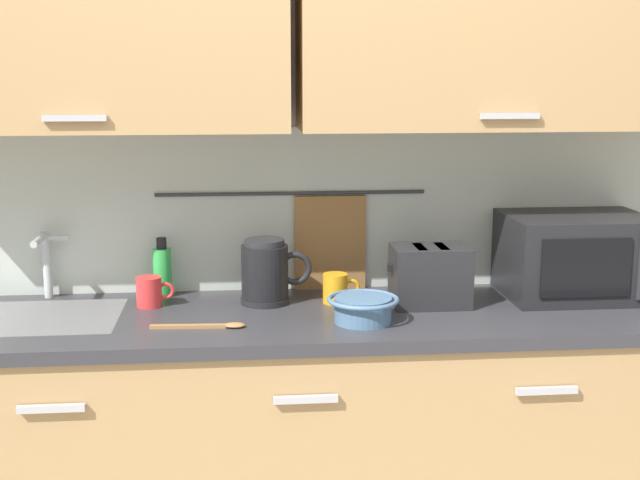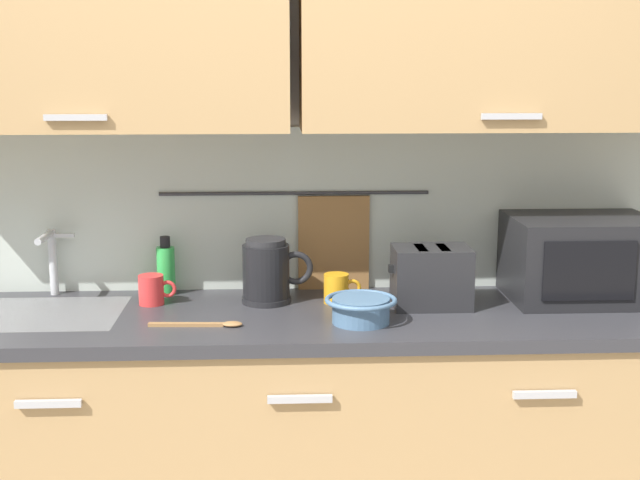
% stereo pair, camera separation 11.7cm
% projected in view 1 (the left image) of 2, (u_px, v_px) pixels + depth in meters
% --- Properties ---
extents(counter_unit, '(2.53, 0.64, 0.90)m').
position_uv_depth(counter_unit, '(295.00, 446.00, 2.70)').
color(counter_unit, tan).
rests_on(counter_unit, ground).
extents(back_wall_assembly, '(3.70, 0.41, 2.50)m').
position_uv_depth(back_wall_assembly, '(292.00, 105.00, 2.72)').
color(back_wall_assembly, silver).
rests_on(back_wall_assembly, ground).
extents(sink_faucet, '(0.09, 0.17, 0.22)m').
position_uv_depth(sink_faucet, '(45.00, 256.00, 2.73)').
color(sink_faucet, '#B2B5BA').
rests_on(sink_faucet, counter_unit).
extents(microwave, '(0.46, 0.35, 0.27)m').
position_uv_depth(microwave, '(576.00, 256.00, 2.78)').
color(microwave, black).
rests_on(microwave, counter_unit).
extents(electric_kettle, '(0.23, 0.16, 0.21)m').
position_uv_depth(electric_kettle, '(266.00, 272.00, 2.70)').
color(electric_kettle, black).
rests_on(electric_kettle, counter_unit).
extents(dish_soap_bottle, '(0.06, 0.06, 0.20)m').
position_uv_depth(dish_soap_bottle, '(162.00, 271.00, 2.79)').
color(dish_soap_bottle, green).
rests_on(dish_soap_bottle, counter_unit).
extents(mug_near_sink, '(0.12, 0.08, 0.09)m').
position_uv_depth(mug_near_sink, '(150.00, 292.00, 2.67)').
color(mug_near_sink, red).
rests_on(mug_near_sink, counter_unit).
extents(mixing_bowl, '(0.21, 0.21, 0.08)m').
position_uv_depth(mixing_bowl, '(363.00, 308.00, 2.50)').
color(mixing_bowl, '#4C7093').
rests_on(mixing_bowl, counter_unit).
extents(toaster, '(0.26, 0.17, 0.19)m').
position_uv_depth(toaster, '(430.00, 275.00, 2.68)').
color(toaster, '#232326').
rests_on(toaster, counter_unit).
extents(mug_by_kettle, '(0.12, 0.08, 0.09)m').
position_uv_depth(mug_by_kettle, '(336.00, 288.00, 2.71)').
color(mug_by_kettle, orange).
rests_on(mug_by_kettle, counter_unit).
extents(wooden_spoon, '(0.28, 0.04, 0.01)m').
position_uv_depth(wooden_spoon, '(210.00, 326.00, 2.46)').
color(wooden_spoon, '#9E7042').
rests_on(wooden_spoon, counter_unit).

